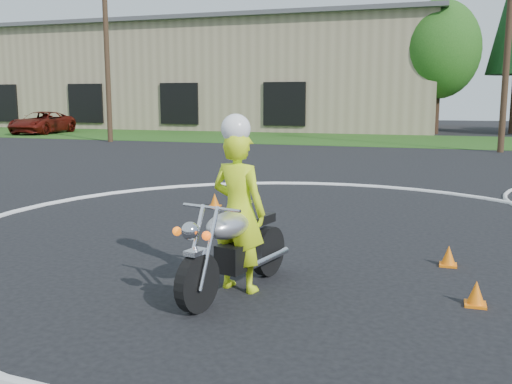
% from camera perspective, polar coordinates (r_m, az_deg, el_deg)
% --- Properties ---
extents(ground, '(120.00, 120.00, 0.00)m').
position_cam_1_polar(ground, '(7.41, -2.61, -9.41)').
color(ground, black).
rests_on(ground, ground).
extents(grass_strip, '(120.00, 10.00, 0.02)m').
position_cam_1_polar(grass_strip, '(33.73, 13.85, 5.05)').
color(grass_strip, '#1E4714').
rests_on(grass_strip, ground).
extents(course_markings, '(19.05, 19.05, 0.12)m').
position_cam_1_polar(course_markings, '(11.17, 16.03, -3.29)').
color(course_markings, silver).
rests_on(course_markings, ground).
extents(primary_motorcycle, '(0.95, 2.22, 1.19)m').
position_cam_1_polar(primary_motorcycle, '(7.01, -2.18, -5.58)').
color(primary_motorcycle, black).
rests_on(primary_motorcycle, ground).
extents(rider_primary_grp, '(0.82, 0.63, 2.20)m').
position_cam_1_polar(rider_primary_grp, '(7.03, -1.77, -1.47)').
color(rider_primary_grp, '#DBFF1A').
rests_on(rider_primary_grp, ground).
extents(pickup_grp, '(3.13, 5.64, 1.49)m').
position_cam_1_polar(pickup_grp, '(41.71, -20.61, 6.51)').
color(pickup_grp, '#500F09').
rests_on(pickup_grp, ground).
extents(warehouse, '(41.00, 17.00, 8.30)m').
position_cam_1_polar(warehouse, '(50.89, -5.80, 11.30)').
color(warehouse, tan).
rests_on(warehouse, ground).
extents(utility_poles, '(41.60, 1.12, 10.00)m').
position_cam_1_polar(utility_poles, '(27.81, 23.95, 14.38)').
color(utility_poles, '#473321').
rests_on(utility_poles, ground).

